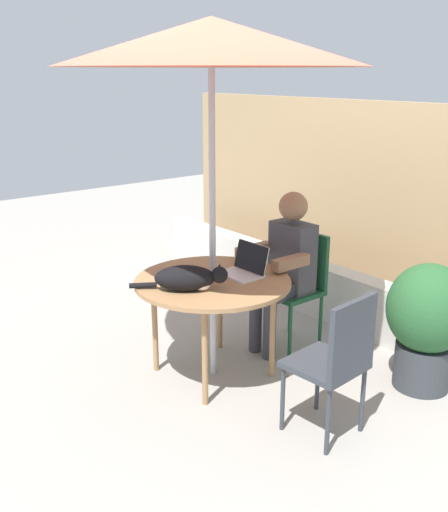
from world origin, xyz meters
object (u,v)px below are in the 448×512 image
(laptop, at_px, (246,266))
(potted_plant_near_fence, at_px, (427,320))
(chair_occupied, at_px, (299,279))
(chair_empty, at_px, (337,356))
(person_seated, at_px, (285,262))
(patio_umbrella, at_px, (211,42))
(patio_table, at_px, (213,287))
(cat, at_px, (189,278))

(laptop, xyz_separation_m, potted_plant_near_fence, (1.00, 0.76, -0.29))
(chair_occupied, relative_size, chair_empty, 1.00)
(chair_empty, distance_m, person_seated, 1.25)
(chair_occupied, height_order, chair_empty, same)
(chair_empty, bearing_deg, patio_umbrella, -175.63)
(potted_plant_near_fence, bearing_deg, patio_umbrella, -136.09)
(patio_table, relative_size, chair_occupied, 1.20)
(patio_table, xyz_separation_m, potted_plant_near_fence, (1.05, 1.01, -0.17))
(chair_empty, xyz_separation_m, potted_plant_near_fence, (-0.01, 0.93, -0.04))
(person_seated, bearing_deg, cat, -85.92)
(patio_umbrella, bearing_deg, patio_table, 0.00)
(person_seated, relative_size, potted_plant_near_fence, 1.40)
(chair_occupied, xyz_separation_m, laptop, (0.06, -0.61, 0.25))
(patio_table, xyz_separation_m, chair_occupied, (0.00, 0.86, -0.13))
(chair_occupied, bearing_deg, laptop, -84.55)
(chair_empty, bearing_deg, laptop, 170.39)
(chair_occupied, bearing_deg, chair_empty, -36.27)
(cat, bearing_deg, chair_empty, 18.48)
(potted_plant_near_fence, bearing_deg, person_seated, -163.63)
(patio_umbrella, distance_m, chair_occupied, 1.94)
(patio_umbrella, bearing_deg, cat, -74.84)
(laptop, bearing_deg, patio_table, -103.03)
(chair_empty, bearing_deg, person_seated, 149.66)
(patio_table, height_order, patio_umbrella, patio_umbrella)
(patio_umbrella, height_order, cat, patio_umbrella)
(patio_table, xyz_separation_m, chair_empty, (1.07, 0.08, -0.13))
(cat, bearing_deg, potted_plant_near_fence, 52.10)
(patio_table, relative_size, potted_plant_near_fence, 1.22)
(chair_empty, relative_size, potted_plant_near_fence, 1.01)
(patio_umbrella, xyz_separation_m, chair_empty, (1.07, 0.08, -1.74))
(cat, relative_size, potted_plant_near_fence, 0.58)
(patio_table, xyz_separation_m, laptop, (0.06, 0.25, 0.12))
(chair_empty, height_order, laptop, laptop)
(chair_occupied, bearing_deg, person_seated, -90.00)
(laptop, bearing_deg, chair_empty, -9.61)
(person_seated, relative_size, laptop, 4.06)
(patio_umbrella, relative_size, potted_plant_near_fence, 2.72)
(patio_table, distance_m, potted_plant_near_fence, 1.47)
(chair_empty, distance_m, laptop, 1.05)
(patio_umbrella, bearing_deg, potted_plant_near_fence, 43.91)
(patio_umbrella, height_order, chair_empty, patio_umbrella)
(person_seated, bearing_deg, chair_empty, -30.34)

